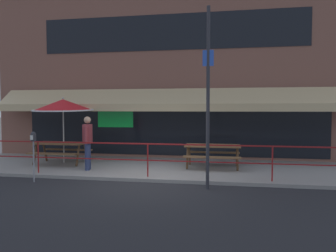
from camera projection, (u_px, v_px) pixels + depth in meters
name	position (u px, v px, depth m)	size (l,w,h in m)	color
ground_plane	(145.00, 182.00, 9.15)	(120.00, 120.00, 0.00)	#232326
patio_deck	(160.00, 168.00, 11.11)	(15.00, 4.00, 0.10)	gray
restaurant_building	(171.00, 71.00, 13.11)	(15.00, 1.60, 7.23)	brown
patio_railing	(148.00, 153.00, 9.40)	(13.84, 0.04, 0.97)	maroon
picnic_table_left	(61.00, 147.00, 11.58)	(1.80, 1.42, 0.76)	brown
picnic_table_centre	(213.00, 150.00, 10.81)	(1.80, 1.42, 0.76)	brown
patio_umbrella_left	(63.00, 105.00, 11.73)	(2.14, 2.14, 2.38)	#B7B2A8
pedestrian_walking	(88.00, 140.00, 10.45)	(0.32, 0.61, 1.71)	navy
parking_meter_near	(33.00, 141.00, 9.14)	(0.15, 0.16, 1.42)	gray
street_sign_pole	(208.00, 96.00, 8.27)	(0.28, 0.09, 4.63)	#2D2D33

